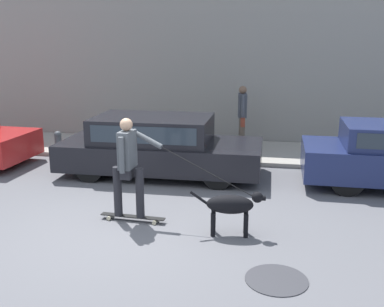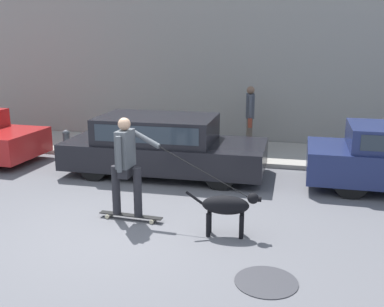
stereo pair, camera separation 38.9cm
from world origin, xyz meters
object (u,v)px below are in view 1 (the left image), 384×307
object	(u,v)px
dog	(232,206)
pedestrian_with_bag	(242,114)
parked_car_1	(158,146)
fire_hydrant	(59,145)
skateboarder	(129,164)

from	to	relation	value
dog	pedestrian_with_bag	xyz separation A→B (m)	(-0.27, 5.33, 0.54)
parked_car_1	dog	world-z (taller)	parked_car_1
pedestrian_with_bag	fire_hydrant	size ratio (longest dim) A/B	2.27
fire_hydrant	parked_car_1	bearing A→B (deg)	-15.28
parked_car_1	skateboarder	size ratio (longest dim) A/B	1.69
pedestrian_with_bag	fire_hydrant	bearing A→B (deg)	12.87
parked_car_1	pedestrian_with_bag	size ratio (longest dim) A/B	2.67
skateboarder	fire_hydrant	world-z (taller)	skateboarder
pedestrian_with_bag	fire_hydrant	distance (m)	4.78
fire_hydrant	pedestrian_with_bag	bearing A→B (deg)	20.57
dog	pedestrian_with_bag	world-z (taller)	pedestrian_with_bag
skateboarder	pedestrian_with_bag	xyz separation A→B (m)	(1.44, 5.09, 0.03)
parked_car_1	skateboarder	bearing A→B (deg)	-86.11
skateboarder	pedestrian_with_bag	bearing A→B (deg)	77.17
parked_car_1	dog	distance (m)	3.49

